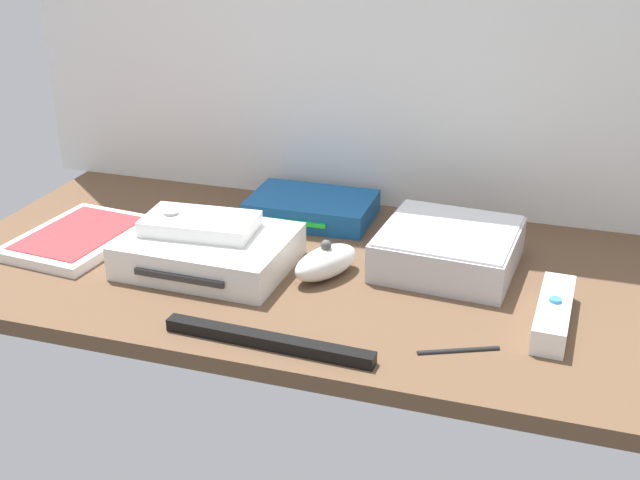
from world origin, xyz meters
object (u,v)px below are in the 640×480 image
object	(u,v)px
mini_computer	(448,248)
remote_wand	(554,313)
game_case	(79,237)
remote_classic_pad	(200,224)
network_router	(312,208)
stylus_pen	(459,349)
remote_nunchuk	(326,262)
game_console	(209,251)
sensor_bar	(268,341)

from	to	relation	value
mini_computer	remote_wand	world-z (taller)	mini_computer
game_case	remote_classic_pad	world-z (taller)	remote_classic_pad
network_router	stylus_pen	size ratio (longest dim) A/B	2.01
mini_computer	game_case	xyz separation A→B (cm)	(-50.09, -8.01, -1.88)
game_case	remote_nunchuk	world-z (taller)	remote_nunchuk
stylus_pen	game_console	bearing A→B (deg)	162.24
remote_classic_pad	remote_wand	bearing A→B (deg)	-7.97
mini_computer	network_router	world-z (taller)	mini_computer
network_router	remote_wand	distance (cm)	41.85
game_case	remote_nunchuk	size ratio (longest dim) A/B	1.86
game_console	remote_classic_pad	world-z (taller)	remote_classic_pad
mini_computer	remote_nunchuk	bearing A→B (deg)	-151.83
game_case	network_router	size ratio (longest dim) A/B	1.12
remote_wand	remote_classic_pad	xyz separation A→B (cm)	(-44.99, 3.05, 3.90)
stylus_pen	remote_nunchuk	bearing A→B (deg)	146.06
remote_classic_pad	stylus_pen	world-z (taller)	remote_classic_pad
remote_wand	network_router	bearing A→B (deg)	151.21
mini_computer	remote_wand	bearing A→B (deg)	-39.38
remote_wand	remote_classic_pad	bearing A→B (deg)	178.34
mini_computer	game_console	bearing A→B (deg)	-162.50
game_console	sensor_bar	size ratio (longest dim) A/B	0.89
game_case	sensor_bar	world-z (taller)	game_case
mini_computer	stylus_pen	world-z (taller)	mini_computer
game_console	remote_wand	xyz separation A→B (cm)	(43.48, -2.06, -0.69)
game_case	remote_classic_pad	distance (cm)	19.54
game_console	mini_computer	world-z (taller)	mini_computer
remote_wand	sensor_bar	world-z (taller)	remote_wand
remote_wand	stylus_pen	size ratio (longest dim) A/B	1.66
sensor_bar	remote_wand	bearing A→B (deg)	28.26
game_case	remote_nunchuk	bearing A→B (deg)	6.31
game_console	stylus_pen	size ratio (longest dim) A/B	2.37
remote_wand	remote_nunchuk	xyz separation A→B (cm)	(-28.10, 3.78, 0.53)
game_case	sensor_bar	distance (cm)	39.09
network_router	remote_nunchuk	bearing A→B (deg)	-66.99
game_console	remote_wand	world-z (taller)	game_console
remote_nunchuk	stylus_pen	xyz separation A→B (cm)	(18.83, -12.67, -1.69)
game_case	remote_classic_pad	xyz separation A→B (cm)	(18.98, -0.33, 4.65)
game_console	remote_wand	distance (cm)	43.53
mini_computer	remote_classic_pad	bearing A→B (deg)	-165.00
game_console	sensor_bar	bearing A→B (deg)	-47.00
network_router	remote_classic_pad	xyz separation A→B (cm)	(-9.12, -18.52, 3.71)
remote_nunchuk	stylus_pen	bearing A→B (deg)	-6.11
game_console	remote_classic_pad	size ratio (longest dim) A/B	1.43
network_router	remote_wand	xyz separation A→B (cm)	(35.87, -21.57, -0.19)
network_router	remote_wand	size ratio (longest dim) A/B	1.21
remote_wand	game_case	bearing A→B (deg)	179.20
remote_wand	remote_nunchuk	distance (cm)	28.36
sensor_bar	stylus_pen	distance (cm)	20.46
network_router	stylus_pen	xyz separation A→B (cm)	(26.59, -30.47, -1.35)
game_case	sensor_bar	size ratio (longest dim) A/B	0.84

